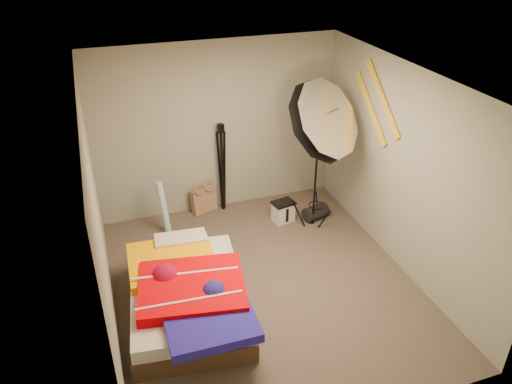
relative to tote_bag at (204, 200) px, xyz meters
name	(u,v)px	position (x,y,z in m)	size (l,w,h in m)	color
floor	(264,285)	(0.28, -1.90, -0.19)	(4.00, 4.00, 0.00)	brown
ceiling	(266,83)	(0.28, -1.90, 2.31)	(4.00, 4.00, 0.00)	silver
wall_back	(218,129)	(0.28, 0.10, 1.06)	(3.50, 3.50, 0.00)	gray
wall_front	(354,319)	(0.28, -3.90, 1.06)	(3.50, 3.50, 0.00)	gray
wall_left	(98,223)	(-1.47, -1.90, 1.06)	(4.00, 4.00, 0.00)	gray
wall_right	(404,171)	(2.03, -1.90, 1.06)	(4.00, 4.00, 0.00)	gray
tote_bag	(204,200)	(0.00, 0.00, 0.00)	(0.39, 0.12, 0.39)	tan
wrapping_roll	(164,208)	(-0.64, -0.36, 0.19)	(0.09, 0.09, 0.77)	#66A8D2
camera_case	(283,212)	(1.03, -0.63, -0.05)	(0.29, 0.21, 0.29)	silver
duffel_bag	(316,212)	(1.49, -0.74, -0.09)	(0.22, 0.22, 0.35)	black
wall_stripe_upper	(383,99)	(2.01, -1.30, 1.76)	(0.02, 1.10, 0.10)	gold
wall_stripe_lower	(371,108)	(2.01, -1.05, 1.56)	(0.02, 1.10, 0.10)	gold
bed	(188,294)	(-0.67, -2.07, 0.07)	(1.43, 1.98, 0.52)	#4B3522
photo_umbrella	(320,122)	(1.30, -1.06, 1.46)	(1.11, 1.23, 2.30)	black
camera_tripod	(222,162)	(0.30, -0.02, 0.59)	(0.10, 0.10, 1.37)	black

